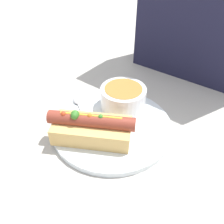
{
  "coord_description": "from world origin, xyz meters",
  "views": [
    {
      "loc": [
        0.22,
        -0.29,
        0.35
      ],
      "look_at": [
        0.0,
        0.0,
        0.05
      ],
      "focal_mm": 35.0,
      "sensor_mm": 36.0,
      "label": 1
    }
  ],
  "objects": [
    {
      "name": "ground_plane",
      "position": [
        0.0,
        0.0,
        0.0
      ],
      "size": [
        4.0,
        4.0,
        0.0
      ],
      "primitive_type": "plane",
      "color": "#BCB7AD"
    },
    {
      "name": "dinner_plate",
      "position": [
        0.0,
        0.0,
        0.01
      ],
      "size": [
        0.27,
        0.27,
        0.01
      ],
      "color": "white",
      "rests_on": "ground_plane"
    },
    {
      "name": "hot_dog",
      "position": [
        -0.01,
        -0.06,
        0.04
      ],
      "size": [
        0.18,
        0.14,
        0.07
      ],
      "rotation": [
        0.0,
        0.0,
        0.5
      ],
      "color": "#DBAD60",
      "rests_on": "dinner_plate"
    },
    {
      "name": "soup_bowl",
      "position": [
        -0.02,
        0.07,
        0.04
      ],
      "size": [
        0.11,
        0.11,
        0.05
      ],
      "color": "white",
      "rests_on": "dinner_plate"
    },
    {
      "name": "spoon",
      "position": [
        -0.09,
        -0.01,
        0.02
      ],
      "size": [
        0.16,
        0.11,
        0.01
      ],
      "rotation": [
        0.0,
        0.0,
        2.57
      ],
      "color": "#B7B7BC",
      "rests_on": "dinner_plate"
    }
  ]
}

